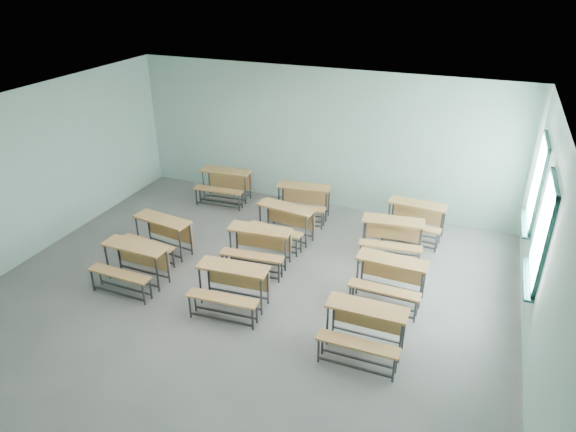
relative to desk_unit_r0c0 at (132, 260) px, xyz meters
name	(u,v)px	position (x,y,z in m)	size (l,w,h in m)	color
room	(250,211)	(2.09, 0.53, 1.10)	(9.04, 8.04, 3.24)	slate
desk_unit_r0c0	(132,260)	(0.00, 0.00, 0.00)	(1.21, 0.83, 0.74)	#B17A40
desk_unit_r0c1	(231,282)	(1.95, 0.01, 0.00)	(1.25, 0.88, 0.74)	#B17A40
desk_unit_r0c2	(364,324)	(4.27, -0.25, 0.00)	(1.19, 0.80, 0.74)	#B17A40
desk_unit_r1c0	(160,232)	(-0.15, 1.06, 0.00)	(1.29, 0.95, 0.74)	#B17A40
desk_unit_r1c1	(258,242)	(1.82, 1.39, 0.00)	(1.26, 0.90, 0.74)	#B17A40
desk_unit_r1c2	(390,275)	(4.35, 1.20, 0.00)	(1.21, 0.83, 0.74)	#B17A40
desk_unit_r2c1	(284,219)	(1.91, 2.47, 0.00)	(1.29, 0.95, 0.74)	#B17A40
desk_unit_r2c2	(392,233)	(4.10, 2.67, 0.00)	(1.28, 0.93, 0.74)	#B17A40
desk_unit_r3c0	(225,181)	(-0.16, 3.79, 0.00)	(1.24, 0.88, 0.74)	#B17A40
desk_unit_r3c1	(303,198)	(1.91, 3.60, 0.00)	(1.26, 0.91, 0.74)	#B17A40
desk_unit_r3c2	(416,215)	(4.40, 3.62, 0.00)	(1.24, 0.87, 0.74)	#B17A40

